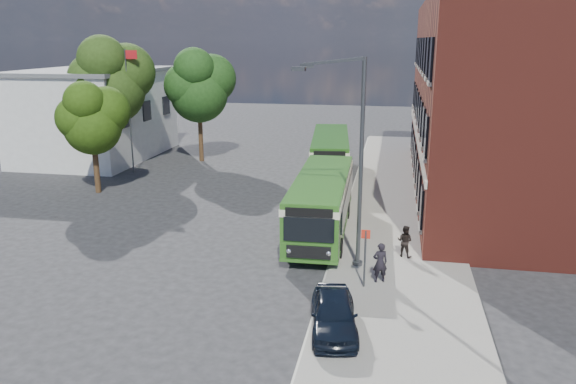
% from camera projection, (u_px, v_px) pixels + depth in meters
% --- Properties ---
extents(ground, '(120.00, 120.00, 0.00)m').
position_uv_depth(ground, '(253.00, 244.00, 27.36)').
color(ground, '#252427').
rests_on(ground, ground).
extents(pavement, '(6.00, 48.00, 0.15)m').
position_uv_depth(pavement, '(399.00, 204.00, 33.66)').
color(pavement, gray).
rests_on(pavement, ground).
extents(kerb_line, '(0.12, 48.00, 0.01)m').
position_uv_depth(kerb_line, '(348.00, 203.00, 34.23)').
color(kerb_line, beige).
rests_on(kerb_line, ground).
extents(brick_office, '(12.10, 26.00, 14.20)m').
position_uv_depth(brick_office, '(521.00, 85.00, 34.37)').
color(brick_office, maroon).
rests_on(brick_office, ground).
extents(white_building, '(9.40, 13.40, 7.30)m').
position_uv_depth(white_building, '(96.00, 114.00, 46.70)').
color(white_building, silver).
rests_on(white_building, ground).
extents(flagpole, '(0.95, 0.10, 9.00)m').
position_uv_depth(flagpole, '(130.00, 106.00, 40.63)').
color(flagpole, '#3D3F42').
rests_on(flagpole, ground).
extents(street_lamp, '(2.96, 2.38, 9.00)m').
position_uv_depth(street_lamp, '(352.00, 160.00, 23.33)').
color(street_lamp, '#3D3F42').
rests_on(street_lamp, ground).
extents(bus_stop_sign, '(0.35, 0.08, 2.52)m').
position_uv_depth(bus_stop_sign, '(365.00, 254.00, 21.98)').
color(bus_stop_sign, '#3D3F42').
rests_on(bus_stop_sign, ground).
extents(bus_front, '(2.87, 10.68, 3.02)m').
position_uv_depth(bus_front, '(322.00, 199.00, 28.47)').
color(bus_front, '#2F641E').
rests_on(bus_front, ground).
extents(bus_rear, '(3.65, 11.09, 3.02)m').
position_uv_depth(bus_rear, '(330.00, 151.00, 40.54)').
color(bus_rear, '#245817').
rests_on(bus_rear, ground).
extents(parked_car, '(2.07, 3.95, 1.28)m').
position_uv_depth(parked_car, '(334.00, 313.00, 18.77)').
color(parked_car, black).
rests_on(parked_car, pavement).
extents(pedestrian_a, '(0.71, 0.58, 1.67)m').
position_uv_depth(pedestrian_a, '(380.00, 263.00, 22.54)').
color(pedestrian_a, black).
rests_on(pedestrian_a, pavement).
extents(pedestrian_b, '(0.86, 0.78, 1.46)m').
position_uv_depth(pedestrian_b, '(405.00, 241.00, 25.23)').
color(pedestrian_b, black).
rests_on(pedestrian_b, pavement).
extents(tree_left, '(4.28, 4.07, 7.23)m').
position_uv_depth(tree_left, '(92.00, 117.00, 35.25)').
color(tree_left, '#3B2415').
rests_on(tree_left, ground).
extents(tree_mid, '(5.91, 5.62, 9.98)m').
position_uv_depth(tree_mid, '(111.00, 79.00, 41.43)').
color(tree_mid, '#3B2415').
rests_on(tree_mid, ground).
extents(tree_right, '(5.37, 5.11, 9.08)m').
position_uv_depth(tree_right, '(199.00, 85.00, 44.33)').
color(tree_right, '#3B2415').
rests_on(tree_right, ground).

